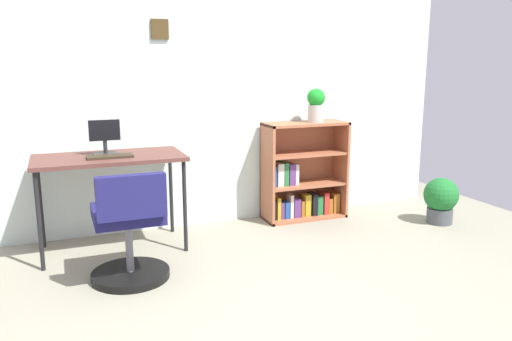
{
  "coord_description": "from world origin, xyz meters",
  "views": [
    {
      "loc": [
        -0.95,
        -2.15,
        1.43
      ],
      "look_at": [
        0.45,
        1.39,
        0.61
      ],
      "focal_mm": 35.52,
      "sensor_mm": 36.0,
      "label": 1
    }
  ],
  "objects": [
    {
      "name": "wall_back",
      "position": [
        -0.0,
        2.15,
        1.21
      ],
      "size": [
        5.2,
        0.12,
        2.43
      ],
      "color": "silver",
      "rests_on": "ground_plane"
    },
    {
      "name": "desk",
      "position": [
        -0.6,
        1.73,
        0.68
      ],
      "size": [
        1.1,
        0.57,
        0.74
      ],
      "color": "brown",
      "rests_on": "ground_plane"
    },
    {
      "name": "monitor",
      "position": [
        -0.62,
        1.79,
        0.86
      ],
      "size": [
        0.23,
        0.19,
        0.27
      ],
      "color": "#262628",
      "rests_on": "desk"
    },
    {
      "name": "keyboard",
      "position": [
        -0.6,
        1.65,
        0.75
      ],
      "size": [
        0.33,
        0.14,
        0.02
      ],
      "primitive_type": "cube",
      "color": "#302719",
      "rests_on": "desk"
    },
    {
      "name": "office_chair",
      "position": [
        -0.56,
        1.07,
        0.33
      ],
      "size": [
        0.52,
        0.55,
        0.77
      ],
      "color": "black",
      "rests_on": "ground_plane"
    },
    {
      "name": "bookshelf_low",
      "position": [
        1.13,
        1.95,
        0.39
      ],
      "size": [
        0.77,
        0.3,
        0.9
      ],
      "color": "#A25D3D",
      "rests_on": "ground_plane"
    },
    {
      "name": "potted_plant_on_shelf",
      "position": [
        1.23,
        1.9,
        1.06
      ],
      "size": [
        0.16,
        0.16,
        0.3
      ],
      "color": "#B7B2A8",
      "rests_on": "bookshelf_low"
    },
    {
      "name": "potted_plant_floor",
      "position": [
        2.22,
        1.32,
        0.22
      ],
      "size": [
        0.31,
        0.31,
        0.42
      ],
      "color": "#474C51",
      "rests_on": "ground_plane"
    }
  ]
}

